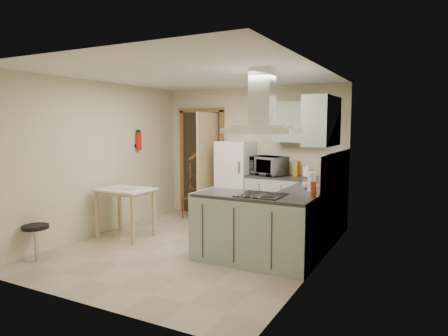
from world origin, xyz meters
The scene contains 28 objects.
floor centered at (0.00, 0.00, 0.00)m, with size 4.20×4.20×0.00m, color tan.
ceiling centered at (0.00, 0.00, 2.50)m, with size 4.20×4.20×0.00m, color silver.
back_wall centered at (0.00, 2.10, 1.25)m, with size 3.60×3.60×0.00m, color beige.
left_wall centered at (-1.80, 0.00, 1.25)m, with size 4.20×4.20×0.00m, color beige.
right_wall centered at (1.80, 0.00, 1.25)m, with size 4.20×4.20×0.00m, color beige.
doorway centered at (-1.10, 2.07, 1.05)m, with size 1.10×0.12×2.10m, color brown.
fridge centered at (-0.20, 1.80, 0.75)m, with size 0.60×0.60×1.50m, color white.
counter_back centered at (0.66, 1.80, 0.45)m, with size 1.08×0.60×0.90m, color #9EB2A0.
counter_right centered at (1.50, 1.12, 0.45)m, with size 0.60×1.95×0.90m, color #9EB2A0.
splashback centered at (0.96, 2.09, 1.15)m, with size 1.68×0.02×0.50m, color beige.
wall_cabinet_back centered at (0.95, 1.93, 1.85)m, with size 0.85×0.35×0.70m, color #9EB2A0.
wall_cabinet_right centered at (1.62, 0.85, 1.85)m, with size 0.35×0.90×0.70m, color #9EB2A0.
peninsula centered at (1.02, -0.18, 0.45)m, with size 1.55×0.65×0.90m, color #9EB2A0.
hob centered at (1.12, -0.18, 0.91)m, with size 0.58×0.50×0.01m, color black.
extractor_hood centered at (1.12, -0.18, 1.72)m, with size 0.90×0.55×0.10m, color silver.
sink centered at (1.50, 0.95, 0.91)m, with size 0.45×0.40×0.01m, color silver.
fire_extinguisher centered at (-1.74, 0.90, 1.50)m, with size 0.10×0.10×0.32m, color #B2140F.
drop_leaf_table centered at (-1.26, -0.03, 0.40)m, with size 0.84×0.63×0.79m, color tan.
bentwood_chair centered at (-1.02, 1.59, 0.39)m, with size 0.35×0.35×0.78m, color #471E17.
stool centered at (-1.64, -1.39, 0.23)m, with size 0.34×0.34×0.46m, color black.
microwave centered at (0.44, 1.82, 1.07)m, with size 0.61×0.41×0.34m, color black.
kettle centered at (1.16, 1.81, 1.01)m, with size 0.14×0.14×0.21m, color white.
cereal_box centered at (0.92, 1.95, 1.03)m, with size 0.07×0.18×0.27m, color orange.
soap_bottle centered at (1.68, 1.36, 1.00)m, with size 0.09×0.09×0.20m, color #A8A7B3.
paper_towel centered at (1.62, 0.41, 1.04)m, with size 0.11×0.11×0.27m, color white.
cup centered at (1.50, 0.60, 0.95)m, with size 0.12×0.12×0.10m, color silver.
red_bottle centered at (1.75, 0.00, 1.00)m, with size 0.07×0.07×0.20m, color #BF3A10.
book centered at (-1.26, -0.03, 0.84)m, with size 0.16×0.22×0.10m, color brown.
Camera 1 is at (3.04, -4.85, 1.79)m, focal length 32.00 mm.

